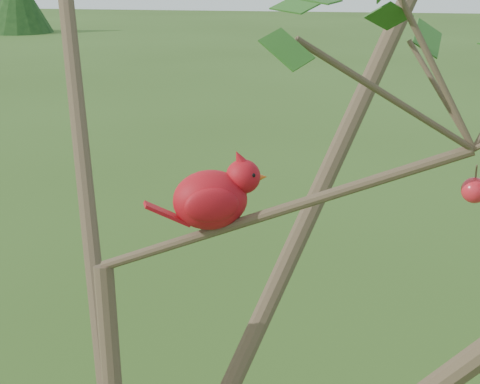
{
  "coord_description": "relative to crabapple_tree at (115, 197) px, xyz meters",
  "views": [
    {
      "loc": [
        0.4,
        -1.03,
        2.46
      ],
      "look_at": [
        0.19,
        0.1,
        2.1
      ],
      "focal_mm": 55.0,
      "sensor_mm": 36.0,
      "label": 1
    }
  ],
  "objects": [
    {
      "name": "cardinal",
      "position": [
        0.13,
        0.11,
        -0.03
      ],
      "size": [
        0.2,
        0.13,
        0.14
      ],
      "rotation": [
        0.0,
        0.0,
        0.4
      ],
      "color": "red",
      "rests_on": "ground"
    },
    {
      "name": "crabapple_tree",
      "position": [
        0.0,
        0.0,
        0.0
      ],
      "size": [
        2.35,
        2.05,
        2.95
      ],
      "color": "#463525",
      "rests_on": "ground"
    }
  ]
}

